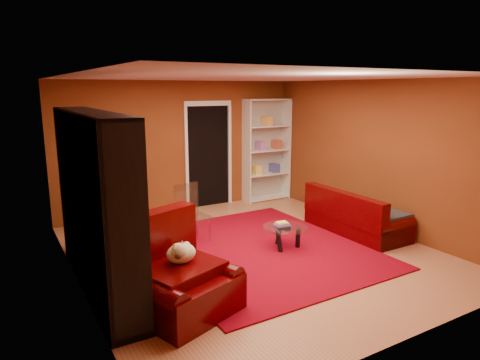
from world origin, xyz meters
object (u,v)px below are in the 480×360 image
white_bookshelf (267,150)px  dog (181,253)px  media_unit (95,202)px  coffee_table (285,237)px  gift_box_green (166,223)px  armchair (181,274)px  christmas_tree (119,180)px  rug (256,249)px  acrylic_chair (194,217)px  sofa (357,211)px  gift_box_teal (132,215)px

white_bookshelf → dog: white_bookshelf is taller
white_bookshelf → dog: size_ratio=5.72×
media_unit → coffee_table: bearing=-2.1°
gift_box_green → coffee_table: size_ratio=0.41×
white_bookshelf → armchair: 5.17m
christmas_tree → dog: bearing=-93.0°
rug → acrylic_chair: bearing=131.3°
gift_box_green → dog: bearing=-106.8°
sofa → armchair: bearing=104.8°
armchair → coffee_table: bearing=5.6°
rug → acrylic_chair: size_ratio=4.18×
white_bookshelf → sofa: 2.79m
armchair → sofa: (3.65, 0.98, -0.05)m
gift_box_green → dog: dog is taller
acrylic_chair → armchair: bearing=-127.6°
sofa → acrylic_chair: 2.80m
christmas_tree → coffee_table: 3.07m
media_unit → white_bookshelf: 4.95m
coffee_table → acrylic_chair: 1.49m
media_unit → dog: size_ratio=7.13×
gift_box_green → acrylic_chair: 0.82m
armchair → sofa: armchair is taller
gift_box_teal → armchair: armchair is taller
gift_box_teal → armchair: size_ratio=0.30×
coffee_table → acrylic_chair: acrylic_chair is taller
media_unit → rug: bearing=1.8°
gift_box_green → coffee_table: coffee_table is taller
christmas_tree → gift_box_teal: bearing=36.9°
armchair → media_unit: bearing=102.0°
coffee_table → christmas_tree: bearing=130.2°
christmas_tree → sofa: (3.45, -2.28, -0.49)m
white_bookshelf → acrylic_chair: 3.17m
white_bookshelf → armchair: bearing=-133.5°
christmas_tree → sofa: christmas_tree is taller
white_bookshelf → sofa: size_ratio=1.27×
dog → sofa: size_ratio=0.22×
acrylic_chair → rug: bearing=-58.5°
gift_box_green → white_bookshelf: white_bookshelf is taller
media_unit → gift_box_teal: bearing=65.4°
white_bookshelf → coffee_table: size_ratio=3.24×
media_unit → sofa: (4.29, -0.11, -0.71)m
rug → armchair: bearing=-146.1°
white_bookshelf → armchair: size_ratio=2.03×
rug → sofa: sofa is taller
armchair → sofa: size_ratio=0.63×
rug → christmas_tree: size_ratio=1.98×
media_unit → armchair: 1.42m
white_bookshelf → acrylic_chair: bearing=-145.0°
rug → gift_box_teal: 2.62m
white_bookshelf → dog: bearing=-133.7°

